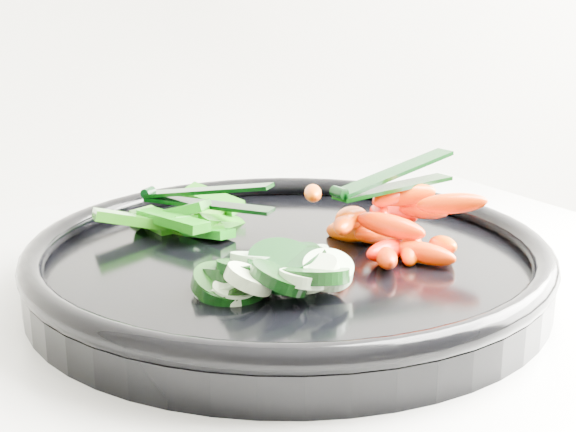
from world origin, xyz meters
TOP-DOWN VIEW (x-y plane):
  - veggie_tray at (0.67, 1.68)m, footprint 0.45×0.45m
  - cucumber_pile at (0.62, 1.64)m, footprint 0.11×0.11m
  - carrot_pile at (0.74, 1.67)m, footprint 0.12×0.14m
  - pepper_pile at (0.63, 1.78)m, footprint 0.13×0.11m
  - tong_carrot at (0.75, 1.67)m, footprint 0.11×0.03m
  - tong_pepper at (0.64, 1.78)m, footprint 0.08×0.10m

SIDE VIEW (x-z plane):
  - veggie_tray at x=0.67m, z-range 0.93..0.97m
  - pepper_pile at x=0.63m, z-range 0.94..0.98m
  - cucumber_pile at x=0.62m, z-range 0.94..0.98m
  - carrot_pile at x=0.74m, z-range 0.94..1.00m
  - tong_pepper at x=0.64m, z-range 0.97..0.99m
  - tong_carrot at x=0.75m, z-range 0.99..1.02m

